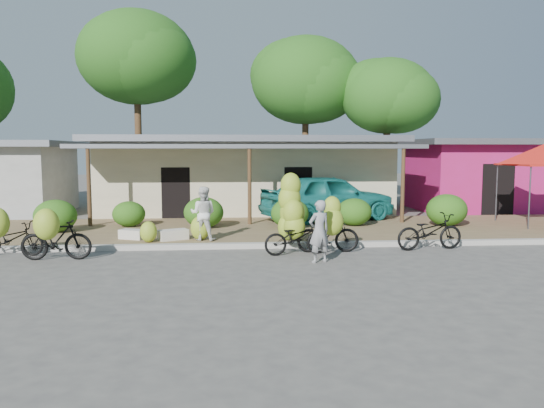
% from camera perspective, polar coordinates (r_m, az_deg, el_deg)
% --- Properties ---
extents(ground, '(100.00, 100.00, 0.00)m').
position_cam_1_polar(ground, '(13.07, -1.34, -6.36)').
color(ground, '#4E4B49').
rests_on(ground, ground).
extents(sidewalk, '(60.00, 6.00, 0.12)m').
position_cam_1_polar(sidewalk, '(17.98, -2.27, -2.84)').
color(sidewalk, olive).
rests_on(sidewalk, ground).
extents(curb, '(60.00, 0.25, 0.15)m').
position_cam_1_polar(curb, '(15.02, -1.79, -4.49)').
color(curb, '#A8A399').
rests_on(curb, ground).
extents(shop_main, '(13.00, 8.50, 3.35)m').
position_cam_1_polar(shop_main, '(23.72, -2.89, 3.28)').
color(shop_main, beige).
rests_on(shop_main, ground).
extents(shop_pink, '(6.00, 6.00, 3.25)m').
position_cam_1_polar(shop_pink, '(26.29, 20.67, 3.05)').
color(shop_pink, '#B41B68').
rests_on(shop_pink, ground).
extents(tree_far_center, '(6.12, 6.08, 10.02)m').
position_cam_1_polar(tree_far_center, '(29.71, -14.72, 15.15)').
color(tree_far_center, brown).
rests_on(tree_far_center, ground).
extents(tree_center_right, '(6.01, 5.96, 8.96)m').
position_cam_1_polar(tree_center_right, '(29.91, 3.24, 13.30)').
color(tree_center_right, brown).
rests_on(tree_center_right, ground).
extents(tree_near_right, '(4.99, 4.86, 7.51)m').
position_cam_1_polar(tree_near_right, '(28.68, 11.90, 11.47)').
color(tree_near_right, brown).
rests_on(tree_near_right, ground).
extents(hedge_0, '(1.36, 1.22, 1.06)m').
position_cam_1_polar(hedge_0, '(18.44, -22.28, -1.20)').
color(hedge_0, '#255A14').
rests_on(hedge_0, sidewalk).
extents(hedge_1, '(1.13, 1.02, 0.88)m').
position_cam_1_polar(hedge_1, '(19.01, -15.14, -1.04)').
color(hedge_1, '#255A14').
rests_on(hedge_1, sidewalk).
extents(hedge_2, '(1.36, 1.22, 1.06)m').
position_cam_1_polar(hedge_2, '(18.19, -7.36, -0.91)').
color(hedge_2, '#255A14').
rests_on(hedge_2, sidewalk).
extents(hedge_3, '(1.29, 1.17, 1.01)m').
position_cam_1_polar(hedge_3, '(18.02, 1.93, -1.00)').
color(hedge_3, '#255A14').
rests_on(hedge_3, sidewalk).
extents(hedge_4, '(1.23, 1.11, 0.96)m').
position_cam_1_polar(hedge_4, '(18.83, 8.83, -0.85)').
color(hedge_4, '#255A14').
rests_on(hedge_4, sidewalk).
extents(hedge_5, '(1.43, 1.29, 1.11)m').
position_cam_1_polar(hedge_5, '(19.52, 18.28, -0.62)').
color(hedge_5, '#255A14').
rests_on(hedge_5, sidewalk).
extents(red_canopy, '(3.50, 3.50, 2.86)m').
position_cam_1_polar(red_canopy, '(21.14, 27.19, 4.76)').
color(red_canopy, '#59595E').
rests_on(red_canopy, sidewalk).
extents(bike_far_left, '(1.79, 1.31, 1.35)m').
position_cam_1_polar(bike_far_left, '(15.36, -26.51, -3.02)').
color(bike_far_left, black).
rests_on(bike_far_left, ground).
extents(bike_left, '(1.75, 1.16, 1.38)m').
position_cam_1_polar(bike_left, '(14.24, -22.39, -3.24)').
color(bike_left, black).
rests_on(bike_left, ground).
extents(bike_center, '(1.85, 1.31, 2.15)m').
position_cam_1_polar(bike_center, '(14.23, 2.34, -1.94)').
color(bike_center, black).
rests_on(bike_center, ground).
extents(bike_right, '(1.69, 1.16, 1.58)m').
position_cam_1_polar(bike_right, '(14.21, 6.16, -2.72)').
color(bike_right, black).
rests_on(bike_right, ground).
extents(bike_far_right, '(2.02, 0.96, 1.02)m').
position_cam_1_polar(bike_far_right, '(15.35, 16.59, -2.86)').
color(bike_far_right, black).
rests_on(bike_far_right, ground).
extents(loose_banana_a, '(0.49, 0.41, 0.61)m').
position_cam_1_polar(loose_banana_a, '(15.63, -13.15, -2.94)').
color(loose_banana_a, '#A1BA2E').
rests_on(loose_banana_a, sidewalk).
extents(loose_banana_b, '(0.57, 0.49, 0.72)m').
position_cam_1_polar(loose_banana_b, '(15.75, -7.72, -2.57)').
color(loose_banana_b, '#A1BA2E').
rests_on(loose_banana_b, sidewalk).
extents(loose_banana_c, '(0.47, 0.40, 0.59)m').
position_cam_1_polar(loose_banana_c, '(15.97, 2.52, -2.63)').
color(loose_banana_c, '#A1BA2E').
rests_on(loose_banana_c, sidewalk).
extents(sack_near, '(0.94, 0.74, 0.30)m').
position_cam_1_polar(sack_near, '(15.96, -10.59, -3.26)').
color(sack_near, silver).
rests_on(sack_near, sidewalk).
extents(sack_far, '(0.84, 0.65, 0.28)m').
position_cam_1_polar(sack_far, '(16.37, -14.79, -3.16)').
color(sack_far, silver).
rests_on(sack_far, sidewalk).
extents(vendor, '(0.66, 0.55, 1.55)m').
position_cam_1_polar(vendor, '(13.04, 5.09, -2.95)').
color(vendor, gray).
rests_on(vendor, ground).
extents(bystander, '(0.88, 0.75, 1.58)m').
position_cam_1_polar(bystander, '(15.65, -7.43, -1.02)').
color(bystander, white).
rests_on(bystander, sidewalk).
extents(teal_van, '(5.54, 3.65, 1.75)m').
position_cam_1_polar(teal_van, '(20.19, 6.04, 0.75)').
color(teal_van, '#1A7671').
rests_on(teal_van, sidewalk).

